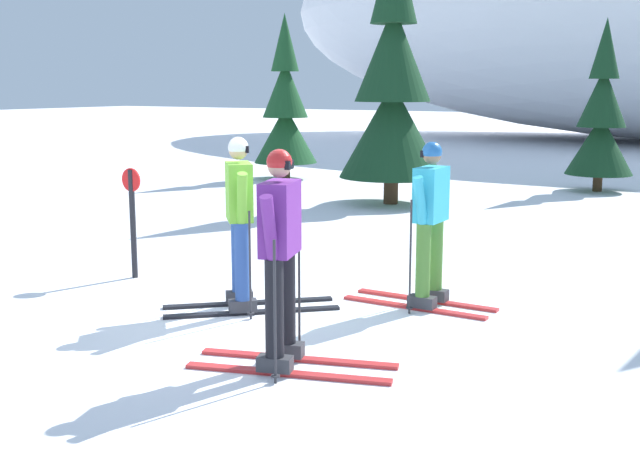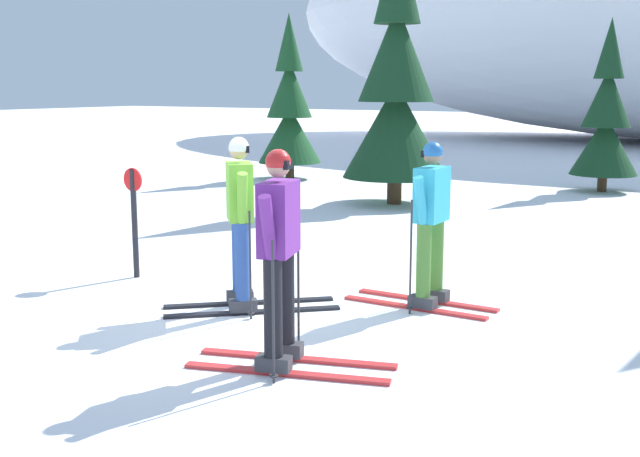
# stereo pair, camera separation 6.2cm
# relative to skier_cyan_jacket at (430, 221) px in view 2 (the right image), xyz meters

# --- Properties ---
(ground_plane) EXTENTS (120.00, 120.00, 0.00)m
(ground_plane) POSITION_rel_skier_cyan_jacket_xyz_m (-1.55, -1.37, -0.91)
(ground_plane) COLOR white
(skier_cyan_jacket) EXTENTS (1.60, 0.79, 1.73)m
(skier_cyan_jacket) POSITION_rel_skier_cyan_jacket_xyz_m (0.00, 0.00, 0.00)
(skier_cyan_jacket) COLOR red
(skier_cyan_jacket) RESTS_ON ground
(skier_lime_jacket) EXTENTS (1.64, 1.55, 1.78)m
(skier_lime_jacket) POSITION_rel_skier_cyan_jacket_xyz_m (-1.61, -1.10, 0.04)
(skier_lime_jacket) COLOR black
(skier_lime_jacket) RESTS_ON ground
(skier_purple_jacket) EXTENTS (1.76, 0.95, 1.80)m
(skier_purple_jacket) POSITION_rel_skier_cyan_jacket_xyz_m (-0.31, -2.31, 0.05)
(skier_purple_jacket) COLOR red
(skier_purple_jacket) RESTS_ON ground
(pine_tree_far_left) EXTENTS (1.55, 1.55, 4.01)m
(pine_tree_far_left) POSITION_rel_skier_cyan_jacket_xyz_m (-7.64, 8.93, 0.77)
(pine_tree_far_left) COLOR #47301E
(pine_tree_far_left) RESTS_ON ground
(pine_tree_center_left) EXTENTS (2.03, 2.03, 5.26)m
(pine_tree_center_left) POSITION_rel_skier_cyan_jacket_xyz_m (-3.55, 6.44, 1.29)
(pine_tree_center_left) COLOR #47301E
(pine_tree_center_left) RESTS_ON ground
(pine_tree_center) EXTENTS (1.43, 1.43, 3.71)m
(pine_tree_center) POSITION_rel_skier_cyan_jacket_xyz_m (-0.46, 10.44, 0.65)
(pine_tree_center) COLOR #47301E
(pine_tree_center) RESTS_ON ground
(trail_marker_post) EXTENTS (0.28, 0.07, 1.33)m
(trail_marker_post) POSITION_rel_skier_cyan_jacket_xyz_m (-3.55, -0.63, -0.15)
(trail_marker_post) COLOR black
(trail_marker_post) RESTS_ON ground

